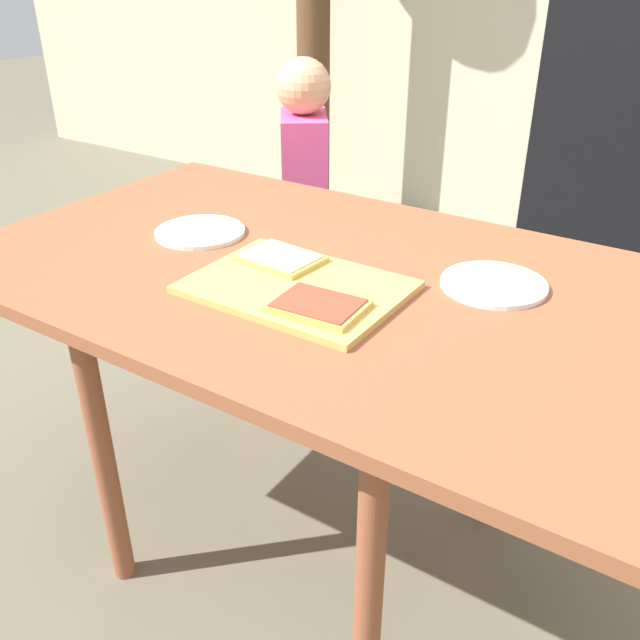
{
  "coord_description": "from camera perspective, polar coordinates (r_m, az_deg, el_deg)",
  "views": [
    {
      "loc": [
        0.69,
        -1.04,
        1.32
      ],
      "look_at": [
        0.01,
        0.0,
        0.64
      ],
      "focal_mm": 38.44,
      "sensor_mm": 36.0,
      "label": 1
    }
  ],
  "objects": [
    {
      "name": "pizza_slice_far_left",
      "position": [
        1.37,
        -3.31,
        5.19
      ],
      "size": [
        0.17,
        0.13,
        0.01
      ],
      "color": "gold",
      "rests_on": "cutting_board"
    },
    {
      "name": "pizza_slice_near_right",
      "position": [
        1.18,
        -0.16,
        1.22
      ],
      "size": [
        0.16,
        0.13,
        0.01
      ],
      "color": "gold",
      "rests_on": "cutting_board"
    },
    {
      "name": "ground_plane",
      "position": [
        1.82,
        -0.4,
        -17.96
      ],
      "size": [
        16.0,
        16.0,
        0.0
      ],
      "primitive_type": "plane",
      "color": "#67614D"
    },
    {
      "name": "plate_white_right",
      "position": [
        1.33,
        14.26,
        2.9
      ],
      "size": [
        0.2,
        0.2,
        0.01
      ],
      "primitive_type": "cylinder",
      "color": "white",
      "rests_on": "dining_table"
    },
    {
      "name": "cutting_board",
      "position": [
        1.28,
        -1.94,
        2.76
      ],
      "size": [
        0.39,
        0.28,
        0.01
      ],
      "primitive_type": "cube",
      "color": "tan",
      "rests_on": "dining_table"
    },
    {
      "name": "plate_white_left",
      "position": [
        1.56,
        -9.94,
        7.25
      ],
      "size": [
        0.2,
        0.2,
        0.01
      ],
      "primitive_type": "cylinder",
      "color": "silver",
      "rests_on": "dining_table"
    },
    {
      "name": "child_left",
      "position": [
        2.25,
        -1.29,
        9.91
      ],
      "size": [
        0.25,
        0.28,
        1.04
      ],
      "color": "navy",
      "rests_on": "ground"
    },
    {
      "name": "dining_table",
      "position": [
        1.4,
        -0.5,
        1.51
      ],
      "size": [
        1.45,
        0.88,
        0.76
      ],
      "color": "brown",
      "rests_on": "ground"
    }
  ]
}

